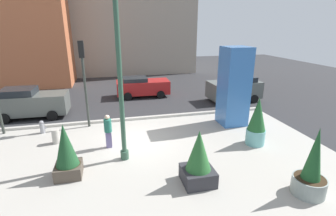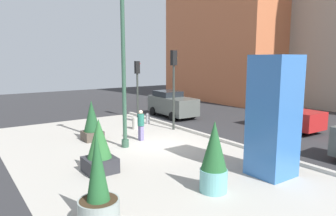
# 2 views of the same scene
# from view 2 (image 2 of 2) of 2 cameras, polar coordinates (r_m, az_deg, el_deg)

# --- Properties ---
(ground_plane) EXTENTS (60.00, 60.00, 0.00)m
(ground_plane) POSITION_cam_2_polar(r_m,az_deg,el_deg) (18.65, 8.80, -4.78)
(ground_plane) COLOR #2D2D30
(plaza_pavement) EXTENTS (18.00, 10.00, 0.02)m
(plaza_pavement) POSITION_cam_2_polar(r_m,az_deg,el_deg) (15.24, -7.87, -7.91)
(plaza_pavement) COLOR #ADA89E
(plaza_pavement) RESTS_ON ground_plane
(curb_strip) EXTENTS (18.00, 0.24, 0.16)m
(curb_strip) POSITION_cam_2_polar(r_m,az_deg,el_deg) (18.04, 6.78, -4.94)
(curb_strip) COLOR #B7B2A8
(curb_strip) RESTS_ON ground_plane
(lamp_post) EXTENTS (0.44, 0.44, 7.48)m
(lamp_post) POSITION_cam_2_polar(r_m,az_deg,el_deg) (15.40, -8.08, 6.08)
(lamp_post) COLOR #335642
(lamp_post) RESTS_ON ground_plane
(art_pillar_blue) EXTENTS (1.46, 1.46, 4.56)m
(art_pillar_blue) POSITION_cam_2_polar(r_m,az_deg,el_deg) (12.29, 18.67, -1.50)
(art_pillar_blue) COLOR #3870BC
(art_pillar_blue) RESTS_ON ground_plane
(potted_plant_curbside) EXTENTS (1.17, 1.17, 2.13)m
(potted_plant_curbside) POSITION_cam_2_polar(r_m,az_deg,el_deg) (12.53, -12.40, -7.23)
(potted_plant_curbside) COLOR #2D2D33
(potted_plant_curbside) RESTS_ON ground_plane
(potted_plant_near_right) EXTENTS (1.13, 1.13, 2.53)m
(potted_plant_near_right) POSITION_cam_2_polar(r_m,az_deg,el_deg) (8.90, -12.61, -14.46)
(potted_plant_near_right) COLOR gray
(potted_plant_near_right) RESTS_ON ground_plane
(potted_plant_near_left) EXTENTS (0.93, 0.93, 2.42)m
(potted_plant_near_left) POSITION_cam_2_polar(r_m,az_deg,el_deg) (10.57, 8.38, -9.01)
(potted_plant_near_left) COLOR #6BB2B2
(potted_plant_near_left) RESTS_ON ground_plane
(potted_plant_mid_plaza) EXTENTS (1.00, 1.00, 2.21)m
(potted_plant_mid_plaza) POSITION_cam_2_polar(r_m,az_deg,el_deg) (17.40, -13.72, -2.43)
(potted_plant_mid_plaza) COLOR #4C4238
(potted_plant_mid_plaza) RESTS_ON ground_plane
(fire_hydrant) EXTENTS (0.36, 0.26, 0.75)m
(fire_hydrant) POSITION_cam_2_polar(r_m,az_deg,el_deg) (21.33, -3.72, -1.92)
(fire_hydrant) COLOR #99999E
(fire_hydrant) RESTS_ON ground_plane
(concrete_bollard) EXTENTS (0.36, 0.36, 0.75)m
(concrete_bollard) POSITION_cam_2_polar(r_m,az_deg,el_deg) (19.78, -6.03, -2.81)
(concrete_bollard) COLOR #B2ADA3
(concrete_bollard) RESTS_ON ground_plane
(traffic_light_corner) EXTENTS (0.28, 0.42, 4.22)m
(traffic_light_corner) POSITION_cam_2_polar(r_m,az_deg,el_deg) (22.99, -5.60, 5.15)
(traffic_light_corner) COLOR #333833
(traffic_light_corner) RESTS_ON ground_plane
(traffic_light_far_side) EXTENTS (0.28, 0.42, 4.90)m
(traffic_light_far_side) POSITION_cam_2_polar(r_m,az_deg,el_deg) (19.18, 1.06, 5.65)
(traffic_light_far_side) COLOR #333833
(traffic_light_far_side) RESTS_ON ground_plane
(car_curb_east) EXTENTS (4.44, 2.18, 1.93)m
(car_curb_east) POSITION_cam_2_polar(r_m,az_deg,el_deg) (23.86, 0.73, 0.73)
(car_curb_east) COLOR #565B56
(car_curb_east) RESTS_ON ground_plane
(car_far_lane) EXTENTS (4.32, 2.19, 1.63)m
(car_far_lane) POSITION_cam_2_polar(r_m,az_deg,el_deg) (20.90, 20.64, -1.38)
(car_far_lane) COLOR red
(car_far_lane) RESTS_ON ground_plane
(pedestrian_on_sidewalk) EXTENTS (0.36, 0.36, 1.68)m
(pedestrian_on_sidewalk) POSITION_cam_2_polar(r_m,az_deg,el_deg) (16.93, -4.97, -2.88)
(pedestrian_on_sidewalk) COLOR slate
(pedestrian_on_sidewalk) RESTS_ON ground_plane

